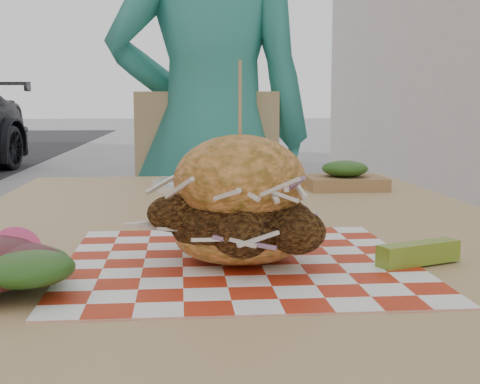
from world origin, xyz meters
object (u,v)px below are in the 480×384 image
(diner, at_px, (211,136))
(patio_chair, at_px, (214,234))
(patio_table, at_px, (237,274))
(sandwich, at_px, (240,207))

(diner, distance_m, patio_chair, 0.28)
(patio_table, xyz_separation_m, sandwich, (-0.02, -0.25, 0.14))
(patio_chair, distance_m, sandwich, 1.20)
(sandwich, bearing_deg, patio_chair, 88.45)
(patio_table, relative_size, patio_chair, 1.26)
(patio_chair, bearing_deg, sandwich, -83.69)
(patio_table, height_order, patio_chair, patio_chair)
(diner, xyz_separation_m, patio_table, (-0.01, -1.00, -0.15))
(patio_table, bearing_deg, patio_chair, 89.15)
(sandwich, bearing_deg, patio_table, 85.89)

